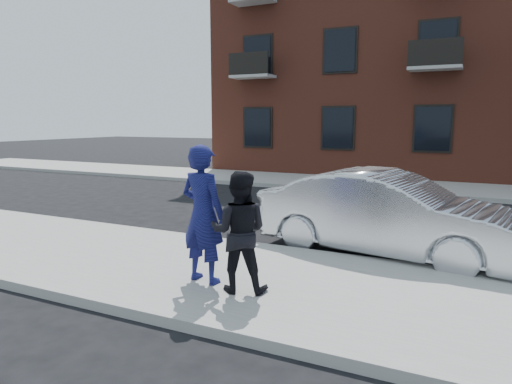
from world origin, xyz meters
The scene contains 9 objects.
ground centered at (0.00, 0.00, 0.00)m, with size 100.00×100.00×0.00m, color black.
near_sidewalk centered at (0.00, -0.25, 0.07)m, with size 50.00×3.50×0.15m, color gray.
near_curb centered at (0.00, 1.55, 0.07)m, with size 50.00×0.10×0.15m, color #999691.
far_sidewalk centered at (0.00, 11.25, 0.07)m, with size 50.00×3.50×0.15m, color gray.
far_curb centered at (0.00, 9.45, 0.07)m, with size 50.00×0.10×0.15m, color #999691.
apartment_building centered at (2.00, 18.00, 6.16)m, with size 24.30×10.30×12.30m.
silver_sedan centered at (0.28, 2.30, 0.80)m, with size 1.68×4.83×1.59m, color #B7BABF.
man_hoodie centered at (-1.85, -0.71, 1.17)m, with size 0.81×0.59×2.04m.
man_peacoat centered at (-1.20, -0.82, 1.00)m, with size 0.98×0.86×1.70m.
Camera 1 is at (1.69, -6.26, 2.53)m, focal length 32.00 mm.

